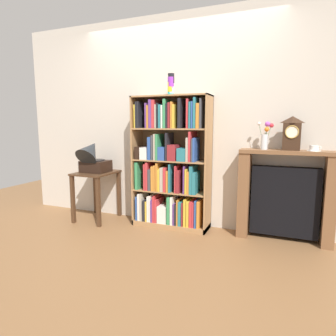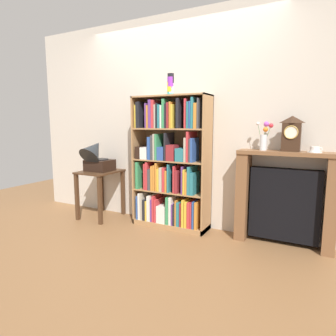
{
  "view_description": "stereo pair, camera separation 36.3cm",
  "coord_description": "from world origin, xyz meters",
  "views": [
    {
      "loc": [
        1.3,
        -3.18,
        1.28
      ],
      "look_at": [
        -0.04,
        0.15,
        0.74
      ],
      "focal_mm": 31.48,
      "sensor_mm": 36.0,
      "label": 1
    },
    {
      "loc": [
        1.63,
        -3.03,
        1.28
      ],
      "look_at": [
        -0.04,
        0.15,
        0.74
      ],
      "focal_mm": 31.48,
      "sensor_mm": 36.0,
      "label": 2
    }
  ],
  "objects": [
    {
      "name": "ground_plane",
      "position": [
        0.0,
        0.0,
        -0.01
      ],
      "size": [
        7.82,
        6.4,
        0.02
      ],
      "primitive_type": "cube",
      "color": "brown"
    },
    {
      "name": "wall_back",
      "position": [
        0.15,
        0.35,
        1.3
      ],
      "size": [
        4.82,
        0.08,
        2.6
      ],
      "primitive_type": "cube",
      "color": "beige",
      "rests_on": "ground"
    },
    {
      "name": "bookshelf",
      "position": [
        -0.01,
        0.14,
        0.73
      ],
      "size": [
        0.95,
        0.31,
        1.61
      ],
      "color": "#A87A4C",
      "rests_on": "ground"
    },
    {
      "name": "cup_stack",
      "position": [
        0.01,
        0.12,
        1.73
      ],
      "size": [
        0.08,
        0.08,
        0.25
      ],
      "color": "#28B2B7",
      "rests_on": "bookshelf"
    },
    {
      "name": "side_table_left",
      "position": [
        -1.02,
        0.03,
        0.49
      ],
      "size": [
        0.46,
        0.55,
        0.65
      ],
      "color": "#472D1C",
      "rests_on": "ground"
    },
    {
      "name": "gramophone",
      "position": [
        -1.02,
        -0.03,
        0.85
      ],
      "size": [
        0.34,
        0.44,
        0.49
      ],
      "color": "black",
      "rests_on": "side_table_left"
    },
    {
      "name": "fireplace_mantel",
      "position": [
        1.32,
        0.2,
        0.49
      ],
      "size": [
        0.99,
        0.25,
        1.0
      ],
      "color": "brown",
      "rests_on": "ground"
    },
    {
      "name": "mantel_clock",
      "position": [
        1.35,
        0.18,
        1.18
      ],
      "size": [
        0.18,
        0.12,
        0.36
      ],
      "color": "#382316",
      "rests_on": "fireplace_mantel"
    },
    {
      "name": "flower_vase",
      "position": [
        1.08,
        0.18,
        1.14
      ],
      "size": [
        0.17,
        0.12,
        0.3
      ],
      "color": "silver",
      "rests_on": "fireplace_mantel"
    },
    {
      "name": "teacup_with_saucer",
      "position": [
        1.57,
        0.18,
        1.03
      ],
      "size": [
        0.14,
        0.14,
        0.06
      ],
      "color": "white",
      "rests_on": "fireplace_mantel"
    }
  ]
}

